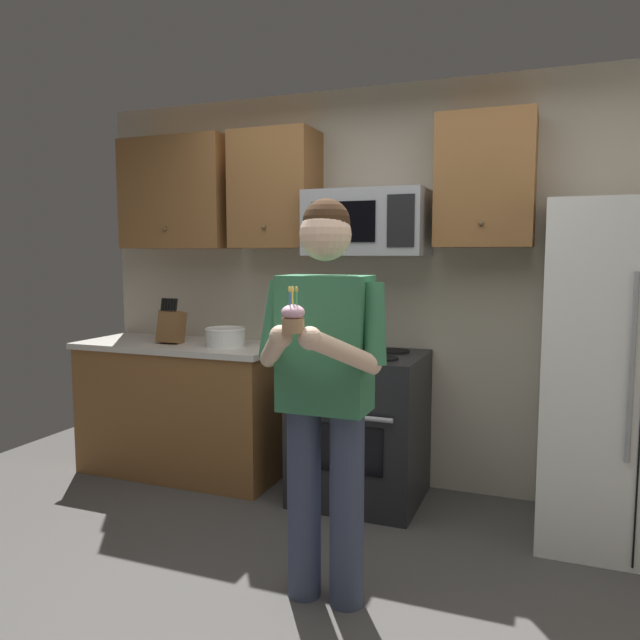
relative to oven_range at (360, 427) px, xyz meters
The scene contains 11 objects.
ground_plane 1.44m from the oven_range, 83.70° to the right, with size 6.00×6.00×0.00m, color #474442.
wall_back 0.94m from the oven_range, 69.02° to the left, with size 4.40×0.10×2.60m, color #B7AD99.
oven_range is the anchor object (origin of this frame).
microwave 1.26m from the oven_range, 89.98° to the left, with size 0.74×0.41×0.40m.
refrigerator 1.56m from the oven_range, ahead, with size 0.90×0.75×1.80m.
cabinet_row_upper 1.60m from the oven_range, 163.43° to the left, with size 2.78×0.36×0.76m.
counter_left 1.30m from the oven_range, behind, with size 1.44×0.66×0.92m.
knife_block 1.47m from the oven_range, behind, with size 0.16×0.15×0.32m.
bowl_large_white 1.07m from the oven_range, behind, with size 0.27×0.27×0.12m.
person 1.28m from the oven_range, 80.21° to the right, with size 0.60×0.48×1.76m.
cupcake 1.71m from the oven_range, 82.36° to the right, with size 0.09×0.09×0.17m.
Camera 1 is at (0.96, -2.19, 1.53)m, focal length 34.34 mm.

